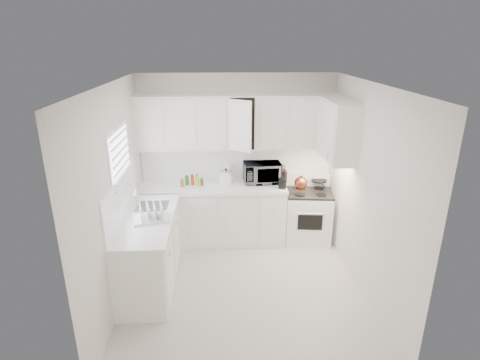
{
  "coord_description": "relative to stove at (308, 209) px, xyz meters",
  "views": [
    {
      "loc": [
        -0.26,
        -4.26,
        3.05
      ],
      "look_at": [
        0.0,
        0.7,
        1.25
      ],
      "focal_mm": 29.0,
      "sensor_mm": 36.0,
      "label": 1
    }
  ],
  "objects": [
    {
      "name": "sauce_right_0",
      "position": [
        -0.53,
        0.2,
        0.51
      ],
      "size": [
        0.06,
        0.06,
        0.19
      ],
      "primitive_type": "cylinder",
      "color": "red",
      "rests_on": "countertop_back"
    },
    {
      "name": "rice_cooker",
      "position": [
        -1.29,
        0.16,
        0.53
      ],
      "size": [
        0.26,
        0.26,
        0.23
      ],
      "primitive_type": null,
      "rotation": [
        0.0,
        0.0,
        0.16
      ],
      "color": "white",
      "rests_on": "countertop_back"
    },
    {
      "name": "window_blinds",
      "position": [
        -2.59,
        -0.91,
        1.02
      ],
      "size": [
        0.06,
        0.96,
        1.06
      ],
      "primitive_type": null,
      "color": "white",
      "rests_on": "wall_left"
    },
    {
      "name": "dish_rack",
      "position": [
        -2.25,
        -1.12,
        0.53
      ],
      "size": [
        0.48,
        0.41,
        0.23
      ],
      "primitive_type": null,
      "rotation": [
        0.0,
        0.0,
        0.25
      ],
      "color": "white",
      "rests_on": "countertop_left"
    },
    {
      "name": "backsplash_back",
      "position": [
        -1.11,
        0.33,
        0.69
      ],
      "size": [
        2.98,
        0.02,
        0.55
      ],
      "primitive_type": "cube",
      "color": "white",
      "rests_on": "wall_back"
    },
    {
      "name": "backsplash_left",
      "position": [
        -2.6,
        -1.06,
        0.69
      ],
      "size": [
        0.02,
        1.6,
        0.55
      ],
      "primitive_type": "cube",
      "color": "white",
      "rests_on": "wall_left"
    },
    {
      "name": "upper_cabinets_back",
      "position": [
        -1.11,
        0.17,
        0.97
      ],
      "size": [
        3.0,
        0.33,
        0.8
      ],
      "primitive_type": null,
      "color": "silver",
      "rests_on": "wall_back"
    },
    {
      "name": "countertop_left",
      "position": [
        -2.3,
        -1.06,
        0.39
      ],
      "size": [
        0.64,
        1.62,
        0.05
      ],
      "primitive_type": "cube",
      "color": "white",
      "rests_on": "lower_cabinets_left"
    },
    {
      "name": "spice_left_1",
      "position": [
        -1.89,
        0.07,
        0.48
      ],
      "size": [
        0.06,
        0.06,
        0.13
      ],
      "primitive_type": "cylinder",
      "color": "#2D7125",
      "rests_on": "countertop_back"
    },
    {
      "name": "frying_pan",
      "position": [
        0.18,
        0.16,
        0.43
      ],
      "size": [
        0.26,
        0.42,
        0.04
      ],
      "primitive_type": null,
      "rotation": [
        0.0,
        0.0,
        0.04
      ],
      "color": "black",
      "rests_on": "stove"
    },
    {
      "name": "spice_left_4",
      "position": [
        -1.66,
        0.16,
        0.48
      ],
      "size": [
        0.06,
        0.06,
        0.13
      ],
      "primitive_type": "cylinder",
      "color": "brown",
      "rests_on": "countertop_back"
    },
    {
      "name": "lower_cabinets_back",
      "position": [
        -1.5,
        0.04,
        -0.08
      ],
      "size": [
        2.22,
        0.6,
        0.9
      ],
      "primitive_type": null,
      "color": "silver",
      "rests_on": "floor"
    },
    {
      "name": "paper_towel",
      "position": [
        -1.25,
        0.23,
        0.55
      ],
      "size": [
        0.12,
        0.12,
        0.27
      ],
      "primitive_type": "cylinder",
      "color": "white",
      "rests_on": "countertop_back"
    },
    {
      "name": "upper_cabinets_right",
      "position": [
        0.22,
        -0.44,
        0.97
      ],
      "size": [
        0.33,
        0.9,
        0.8
      ],
      "primitive_type": null,
      "color": "silver",
      "rests_on": "wall_right"
    },
    {
      "name": "tea_kettle",
      "position": [
        -0.18,
        -0.16,
        0.52
      ],
      "size": [
        0.31,
        0.29,
        0.22
      ],
      "primitive_type": null,
      "rotation": [
        0.0,
        0.0,
        -0.43
      ],
      "color": "maroon",
      "rests_on": "stove"
    },
    {
      "name": "utensil_crock",
      "position": [
        -0.45,
        -0.13,
        0.61
      ],
      "size": [
        0.15,
        0.15,
        0.38
      ],
      "primitive_type": null,
      "rotation": [
        0.0,
        0.0,
        0.21
      ],
      "color": "black",
      "rests_on": "countertop_back"
    },
    {
      "name": "wall_left",
      "position": [
        -2.61,
        -1.26,
        0.77
      ],
      "size": [
        0.0,
        3.2,
        3.2
      ],
      "primitive_type": "plane",
      "rotation": [
        1.57,
        0.0,
        1.57
      ],
      "color": "silver",
      "rests_on": "ground"
    },
    {
      "name": "floor",
      "position": [
        -1.11,
        -1.26,
        -0.53
      ],
      "size": [
        3.2,
        3.2,
        0.0
      ],
      "primitive_type": "plane",
      "color": "beige",
      "rests_on": "ground"
    },
    {
      "name": "stove",
      "position": [
        0.0,
        0.0,
        0.0
      ],
      "size": [
        0.75,
        0.64,
        1.06
      ],
      "primitive_type": null,
      "rotation": [
        0.0,
        0.0,
        -0.11
      ],
      "color": "white",
      "rests_on": "floor"
    },
    {
      "name": "spice_left_0",
      "position": [
        -1.96,
        0.16,
        0.48
      ],
      "size": [
        0.06,
        0.06,
        0.13
      ],
      "primitive_type": "cylinder",
      "color": "brown",
      "rests_on": "countertop_back"
    },
    {
      "name": "ceiling",
      "position": [
        -1.11,
        -1.26,
        2.07
      ],
      "size": [
        3.2,
        3.2,
        0.0
      ],
      "primitive_type": "plane",
      "rotation": [
        3.14,
        0.0,
        0.0
      ],
      "color": "white",
      "rests_on": "ground"
    },
    {
      "name": "wall_back",
      "position": [
        -1.11,
        0.34,
        0.77
      ],
      "size": [
        3.0,
        0.0,
        3.0
      ],
      "primitive_type": "plane",
      "rotation": [
        1.57,
        0.0,
        0.0
      ],
      "color": "silver",
      "rests_on": "ground"
    },
    {
      "name": "sink",
      "position": [
        -2.3,
        -0.71,
        0.54
      ],
      "size": [
        0.42,
        0.38,
        0.3
      ],
      "primitive_type": null,
      "color": "gray",
      "rests_on": "countertop_left"
    },
    {
      "name": "lower_cabinets_left",
      "position": [
        -2.31,
        -1.06,
        -0.08
      ],
      "size": [
        0.6,
        1.6,
        0.9
      ],
      "primitive_type": null,
      "color": "silver",
      "rests_on": "floor"
    },
    {
      "name": "countertop_back",
      "position": [
        -1.5,
        0.03,
        0.39
      ],
      "size": [
        2.24,
        0.64,
        0.05
      ],
      "primitive_type": "cube",
      "color": "white",
      "rests_on": "lower_cabinets_back"
    },
    {
      "name": "sauce_right_1",
      "position": [
        -0.48,
        0.14,
        0.51
      ],
      "size": [
        0.06,
        0.06,
        0.19
      ],
      "primitive_type": "cylinder",
      "color": "#B0C42E",
      "rests_on": "countertop_back"
    },
    {
      "name": "wall_right",
      "position": [
        0.39,
        -1.26,
        0.77
      ],
      "size": [
        0.0,
        3.2,
        3.2
      ],
      "primitive_type": "plane",
      "rotation": [
        1.57,
        0.0,
        -1.57
      ],
      "color": "silver",
      "rests_on": "ground"
    },
    {
      "name": "spice_left_2",
      "position": [
        -1.81,
        0.16,
        0.48
      ],
      "size": [
        0.06,
        0.06,
        0.13
      ],
      "primitive_type": "cylinder",
      "color": "red",
      "rests_on": "countertop_back"
    },
    {
      "name": "spice_left_3",
      "position": [
        -1.74,
        0.07,
        0.48
      ],
      "size": [
        0.06,
        0.06,
        0.13
      ],
      "primitive_type": "cylinder",
      "color": "#B0C42E",
      "rests_on": "countertop_back"
    },
    {
      "name": "sauce_right_2",
      "position": [
        -0.42,
        0.2,
        0.51
      ],
      "size": [
        0.06,
        0.06,
        0.19
      ],
      "primitive_type": "cylinder",
      "color": "brown",
      "rests_on": "countertop_back"
    },
    {
      "name": "wall_front",
      "position": [
        -1.11,
        -2.86,
        0.77
      ],
      "size": [
        3.0,
        0.0,
        3.0
      ],
      "primitive_type": "plane",
      "rotation": [
        -1.57,
        0.0,
        0.0
      ],
      "color": "silver",
      "rests_on": "ground"
    },
    {
      "name": "microwave",
      "position": [
        -0.73,
        0.16,
        0.61
      ],
      "size": [
        0.59,
        0.36,
        0.38
      ],
      "primitive_type": "imported",
      "rotation": [
        0.0,
        0.0,
        0.08
      ],
      "color": "gray",
      "rests_on": "countertop_back"
    },
    {
      "name": "sauce_right_3",
      "position": [
        -0.37,
        0.14,
        0.51
      ],
      "size": [
        0.06,
        0.06,
        0.19
      ],
      "primitive_type": "cylinder",
      "color": "black",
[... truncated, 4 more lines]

